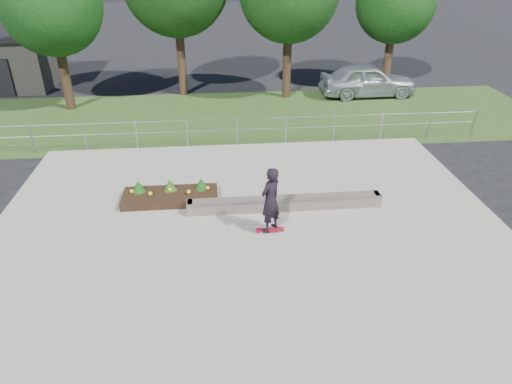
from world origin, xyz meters
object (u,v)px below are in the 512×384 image
(skateboarder, at_px, (270,200))
(grind_ledge, at_px, (285,203))
(planter_bed, at_px, (170,194))
(parked_car, at_px, (368,80))

(skateboarder, bearing_deg, grind_ledge, 63.48)
(grind_ledge, relative_size, planter_bed, 2.00)
(skateboarder, distance_m, parked_car, 14.49)
(grind_ledge, distance_m, parked_car, 13.13)
(grind_ledge, height_order, skateboarder, skateboarder)
(planter_bed, bearing_deg, parked_car, 47.45)
(planter_bed, relative_size, parked_car, 0.60)
(skateboarder, bearing_deg, parked_car, 61.97)
(planter_bed, relative_size, skateboarder, 1.49)
(grind_ledge, xyz_separation_m, parked_car, (6.20, 11.56, 0.59))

